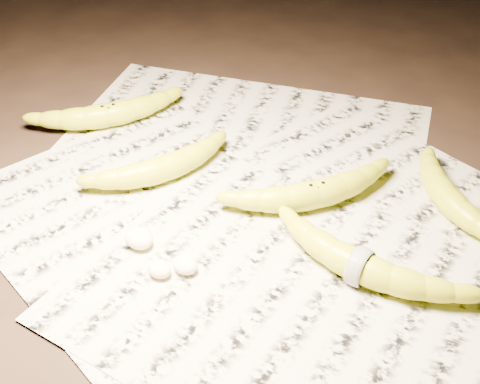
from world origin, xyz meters
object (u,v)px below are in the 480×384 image
Objects in this scene: banana_center at (315,192)px; banana_upper_a at (447,195)px; banana_left_b at (164,166)px; banana_left_a at (109,113)px; banana_taped at (360,264)px.

banana_upper_a is at bearing -20.38° from banana_center.
banana_upper_a is at bearing -40.81° from banana_left_b.
banana_left_a is at bearing 93.67° from banana_left_b.
banana_center is at bearing -54.06° from banana_left_a.
banana_center is (0.37, 0.04, 0.00)m from banana_left_a.
banana_taped is (0.12, -0.08, -0.00)m from banana_center.
banana_left_a is 0.37m from banana_center.
banana_left_a is 0.53m from banana_upper_a.
banana_left_a is 0.95× the size of banana_taped.
banana_center is at bearing -47.50° from banana_left_b.
banana_taped is 0.19m from banana_upper_a.
banana_left_b is 0.85× the size of banana_taped.
banana_taped is (0.49, -0.04, 0.00)m from banana_left_a.
banana_left_b is 0.91× the size of banana_center.
banana_left_a is 1.12× the size of banana_left_b.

